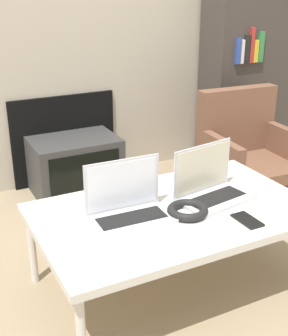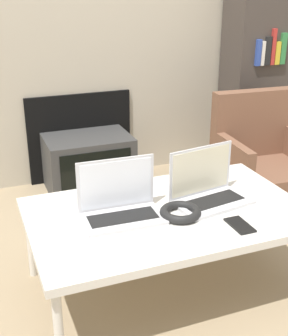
{
  "view_description": "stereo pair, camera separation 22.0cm",
  "coord_description": "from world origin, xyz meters",
  "px_view_note": "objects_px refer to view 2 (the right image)",
  "views": [
    {
      "loc": [
        -0.98,
        -1.32,
        1.39
      ],
      "look_at": [
        0.0,
        0.59,
        0.51
      ],
      "focal_mm": 50.0,
      "sensor_mm": 36.0,
      "label": 1
    },
    {
      "loc": [
        -0.78,
        -1.41,
        1.39
      ],
      "look_at": [
        0.0,
        0.59,
        0.51
      ],
      "focal_mm": 50.0,
      "sensor_mm": 36.0,
      "label": 2
    }
  ],
  "objects_px": {
    "laptop_right": "(207,189)",
    "phone": "(240,225)",
    "headphones": "(180,212)",
    "tv": "(89,163)",
    "laptop_left": "(120,204)",
    "armchair": "(261,148)"
  },
  "relations": [
    {
      "from": "laptop_left",
      "to": "armchair",
      "type": "xyz_separation_m",
      "value": [
        1.24,
        0.74,
        -0.15
      ]
    },
    {
      "from": "laptop_left",
      "to": "headphones",
      "type": "xyz_separation_m",
      "value": [
        0.25,
        -0.1,
        -0.04
      ]
    },
    {
      "from": "phone",
      "to": "laptop_right",
      "type": "bearing_deg",
      "value": 92.86
    },
    {
      "from": "laptop_left",
      "to": "phone",
      "type": "height_order",
      "value": "laptop_left"
    },
    {
      "from": "laptop_right",
      "to": "phone",
      "type": "relative_size",
      "value": 2.65
    },
    {
      "from": "laptop_left",
      "to": "laptop_right",
      "type": "relative_size",
      "value": 0.94
    },
    {
      "from": "headphones",
      "to": "tv",
      "type": "bearing_deg",
      "value": 93.17
    },
    {
      "from": "laptop_right",
      "to": "tv",
      "type": "xyz_separation_m",
      "value": [
        -0.26,
        1.22,
        -0.28
      ]
    },
    {
      "from": "headphones",
      "to": "tv",
      "type": "height_order",
      "value": "headphones"
    },
    {
      "from": "headphones",
      "to": "laptop_right",
      "type": "bearing_deg",
      "value": 27.58
    },
    {
      "from": "headphones",
      "to": "tv",
      "type": "relative_size",
      "value": 0.31
    },
    {
      "from": "armchair",
      "to": "laptop_right",
      "type": "bearing_deg",
      "value": -133.82
    },
    {
      "from": "laptop_left",
      "to": "phone",
      "type": "distance_m",
      "value": 0.52
    },
    {
      "from": "headphones",
      "to": "phone",
      "type": "bearing_deg",
      "value": -40.92
    },
    {
      "from": "laptop_left",
      "to": "tv",
      "type": "relative_size",
      "value": 0.61
    },
    {
      "from": "laptop_left",
      "to": "laptop_right",
      "type": "distance_m",
      "value": 0.43
    },
    {
      "from": "laptop_right",
      "to": "armchair",
      "type": "height_order",
      "value": "armchair"
    },
    {
      "from": "laptop_left",
      "to": "laptop_right",
      "type": "bearing_deg",
      "value": 1.98
    },
    {
      "from": "laptop_right",
      "to": "armchair",
      "type": "bearing_deg",
      "value": 32.95
    },
    {
      "from": "laptop_left",
      "to": "laptop_right",
      "type": "xyz_separation_m",
      "value": [
        0.43,
        -0.0,
        0.0
      ]
    },
    {
      "from": "phone",
      "to": "armchair",
      "type": "bearing_deg",
      "value": 51.51
    },
    {
      "from": "laptop_left",
      "to": "laptop_right",
      "type": "height_order",
      "value": "same"
    }
  ]
}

